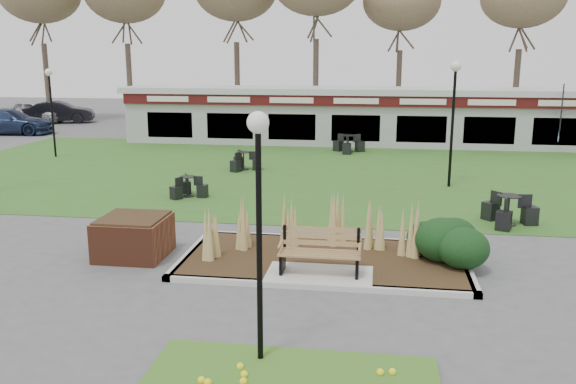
# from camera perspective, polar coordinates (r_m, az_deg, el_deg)

# --- Properties ---
(ground) EXTENTS (100.00, 100.00, 0.00)m
(ground) POSITION_cam_1_polar(r_m,az_deg,el_deg) (12.72, 2.89, -8.37)
(ground) COLOR #515154
(ground) RESTS_ON ground
(lawn) EXTENTS (34.00, 16.00, 0.02)m
(lawn) POSITION_cam_1_polar(r_m,az_deg,el_deg) (24.28, 5.68, 1.85)
(lawn) COLOR #335D1D
(lawn) RESTS_ON ground
(planting_bed) EXTENTS (6.75, 3.40, 1.27)m
(planting_bed) POSITION_cam_1_polar(r_m,az_deg,el_deg) (13.83, 8.75, -5.15)
(planting_bed) COLOR #322414
(planting_bed) RESTS_ON ground
(park_bench) EXTENTS (1.70, 0.66, 0.93)m
(park_bench) POSITION_cam_1_polar(r_m,az_deg,el_deg) (12.76, 3.03, -5.51)
(park_bench) COLOR olive
(park_bench) RESTS_ON ground
(brick_planter) EXTENTS (1.50, 1.50, 0.95)m
(brick_planter) POSITION_cam_1_polar(r_m,az_deg,el_deg) (14.55, -14.25, -4.05)
(brick_planter) COLOR brown
(brick_planter) RESTS_ON ground
(food_pavilion) EXTENTS (24.60, 3.40, 2.90)m
(food_pavilion) POSITION_cam_1_polar(r_m,az_deg,el_deg) (31.95, 6.47, 7.11)
(food_pavilion) COLOR #9D9C9F
(food_pavilion) RESTS_ON ground
(lamp_post_near_right) EXTENTS (0.32, 0.32, 3.82)m
(lamp_post_near_right) POSITION_cam_1_polar(r_m,az_deg,el_deg) (8.67, -2.77, 0.75)
(lamp_post_near_right) COLOR black
(lamp_post_near_right) RESTS_ON ground
(lamp_post_far_right) EXTENTS (0.36, 0.36, 4.37)m
(lamp_post_far_right) POSITION_cam_1_polar(r_m,az_deg,el_deg) (21.84, 15.28, 8.65)
(lamp_post_far_right) COLOR black
(lamp_post_far_right) RESTS_ON ground
(lamp_post_far_left) EXTENTS (0.33, 0.33, 3.96)m
(lamp_post_far_left) POSITION_cam_1_polar(r_m,az_deg,el_deg) (29.46, -21.34, 8.61)
(lamp_post_far_left) COLOR black
(lamp_post_far_left) RESTS_ON ground
(bistro_set_a) EXTENTS (1.25, 1.37, 0.73)m
(bistro_set_a) POSITION_cam_1_polar(r_m,az_deg,el_deg) (24.67, -4.16, 2.65)
(bistro_set_a) COLOR black
(bistro_set_a) RESTS_ON ground
(bistro_set_b) EXTENTS (1.14, 1.27, 0.67)m
(bistro_set_b) POSITION_cam_1_polar(r_m,az_deg,el_deg) (20.22, -9.32, 0.21)
(bistro_set_b) COLOR black
(bistro_set_b) RESTS_ON ground
(bistro_set_c) EXTENTS (1.45, 1.53, 0.82)m
(bistro_set_c) POSITION_cam_1_polar(r_m,az_deg,el_deg) (17.72, 19.88, -2.02)
(bistro_set_c) COLOR black
(bistro_set_c) RESTS_ON ground
(bistro_set_d) EXTENTS (1.55, 1.39, 0.82)m
(bistro_set_d) POSITION_cam_1_polar(r_m,az_deg,el_deg) (29.17, 5.66, 4.25)
(bistro_set_d) COLOR black
(bistro_set_d) RESTS_ON ground
(patio_umbrella) EXTENTS (1.84, 1.87, 2.20)m
(patio_umbrella) POSITION_cam_1_polar(r_m,az_deg,el_deg) (31.13, 24.11, 5.75)
(patio_umbrella) COLOR black
(patio_umbrella) RESTS_ON ground
(car_silver) EXTENTS (4.64, 2.44, 1.50)m
(car_silver) POSITION_cam_1_polar(r_m,az_deg,el_deg) (45.42, -22.59, 6.97)
(car_silver) COLOR silver
(car_silver) RESTS_ON ground
(car_black) EXTENTS (4.76, 2.89, 1.48)m
(car_black) POSITION_cam_1_polar(r_m,az_deg,el_deg) (44.55, -20.62, 7.02)
(car_black) COLOR black
(car_black) RESTS_ON ground
(car_blue) EXTENTS (5.30, 2.61, 1.48)m
(car_blue) POSITION_cam_1_polar(r_m,az_deg,el_deg) (39.37, -24.68, 6.02)
(car_blue) COLOR navy
(car_blue) RESTS_ON ground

